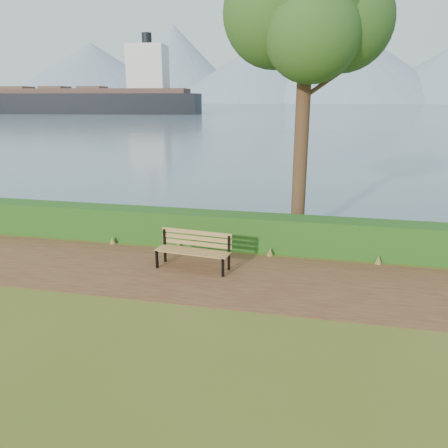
# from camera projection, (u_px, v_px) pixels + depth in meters

# --- Properties ---
(ground) EXTENTS (140.00, 140.00, 0.00)m
(ground) POSITION_uv_depth(u_px,v_px,m) (195.00, 279.00, 10.70)
(ground) COLOR #53611B
(ground) RESTS_ON ground
(path) EXTENTS (40.00, 3.40, 0.01)m
(path) POSITION_uv_depth(u_px,v_px,m) (198.00, 274.00, 10.98)
(path) COLOR #572C1E
(path) RESTS_ON ground
(hedge) EXTENTS (32.00, 0.85, 1.00)m
(hedge) POSITION_uv_depth(u_px,v_px,m) (219.00, 230.00, 12.99)
(hedge) COLOR #1D4F16
(hedge) RESTS_ON ground
(water) EXTENTS (700.00, 510.00, 0.00)m
(water) POSITION_uv_depth(u_px,v_px,m) (320.00, 105.00, 254.37)
(water) COLOR #3F5666
(water) RESTS_ON ground
(mountains) EXTENTS (585.00, 190.00, 70.00)m
(mountains) POSITION_uv_depth(u_px,v_px,m) (313.00, 70.00, 385.46)
(mountains) COLOR #798CA2
(mountains) RESTS_ON ground
(bench) EXTENTS (1.99, 0.77, 0.97)m
(bench) POSITION_uv_depth(u_px,v_px,m) (194.00, 248.00, 11.26)
(bench) COLOR black
(bench) RESTS_ON ground
(tree) EXTENTS (4.68, 3.88, 9.02)m
(tree) POSITION_uv_depth(u_px,v_px,m) (307.00, 5.00, 11.87)
(tree) COLOR #372116
(tree) RESTS_ON ground
(cargo_ship) EXTENTS (76.16, 20.93, 22.85)m
(cargo_ship) POSITION_uv_depth(u_px,v_px,m) (74.00, 101.00, 121.36)
(cargo_ship) COLOR black
(cargo_ship) RESTS_ON ground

